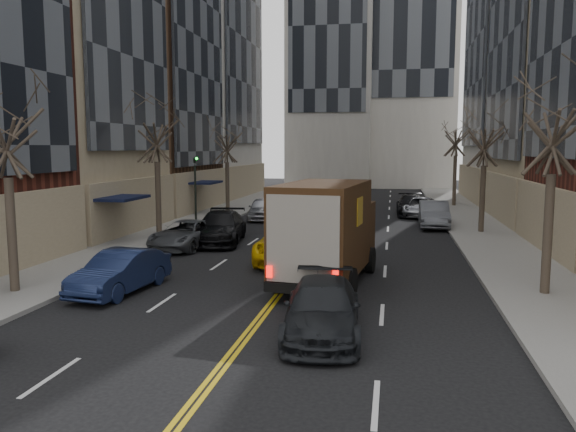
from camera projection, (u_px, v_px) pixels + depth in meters
The scene contains 21 objects.
sidewalk_left at pixel (199, 221), 37.61m from camera, with size 4.00×66.00×0.15m, color slate.
sidewalk_right at pixel (479, 228), 34.32m from camera, with size 4.00×66.00×0.15m, color slate.
streetwall_left at pixel (118, 1), 40.86m from camera, with size 14.00×49.50×36.00m.
tree_lf_near at pixel (4, 108), 18.29m from camera, with size 3.20×3.20×8.41m.
tree_lf_mid at pixel (156, 117), 29.95m from camera, with size 3.20×3.20×8.91m.
tree_lf_far at pixel (227, 133), 42.70m from camera, with size 3.20×3.20×8.12m.
tree_rt_near at pixel (555, 101), 17.97m from camera, with size 3.20×3.20×8.71m.
tree_rt_mid at pixel (485, 126), 31.67m from camera, with size 3.20×3.20×8.32m.
tree_rt_far at pixel (457, 126), 46.23m from camera, with size 3.20×3.20×9.11m.
traffic_signal at pixel (195, 185), 32.10m from camera, with size 0.29×0.26×4.70m.
ups_truck at pixel (327, 233), 20.44m from camera, with size 3.40×7.07×3.73m.
observer_sedan at pixel (322, 309), 14.93m from camera, with size 2.40×5.04×1.42m.
taxi at pixel (291, 243), 24.59m from camera, with size 2.71×5.88×1.63m, color #E7B509.
pedestrian at pixel (290, 244), 24.57m from camera, with size 0.55×0.36×1.52m, color black.
parked_lf_b at pixel (121, 272), 19.28m from camera, with size 1.53×4.40×1.45m, color #121C3B.
parked_lf_c at pixel (186, 234), 27.81m from camera, with size 2.27×4.91×1.37m, color #45474B.
parked_lf_d at pixel (220, 227), 29.31m from camera, with size 2.29×5.62×1.63m, color black.
parked_lf_e at pixel (262, 209), 38.76m from camera, with size 1.80×4.48×1.53m, color #A9ACB1.
parked_rt_a at pixel (434, 214), 35.03m from camera, with size 1.73×4.97×1.64m, color #53565C.
parked_rt_b at pixel (421, 207), 40.48m from camera, with size 2.31×5.01×1.39m, color #A8AAB0.
parked_rt_c at pixel (411, 205), 41.12m from camera, with size 2.11×5.20×1.51m, color black.
Camera 1 is at (3.73, -8.56, 4.97)m, focal length 35.00 mm.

